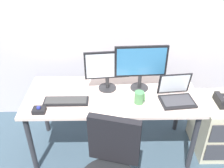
% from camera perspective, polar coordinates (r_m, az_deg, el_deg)
% --- Properties ---
extents(ground_plane, '(8.00, 8.00, 0.00)m').
position_cam_1_polar(ground_plane, '(2.85, 0.00, -14.41)').
color(ground_plane, '#364A59').
extents(back_wall, '(6.00, 0.10, 2.80)m').
position_cam_1_polar(back_wall, '(2.74, -0.24, 18.05)').
color(back_wall, '#C0B8BF').
rests_on(back_wall, ground).
extents(desk, '(1.67, 0.70, 0.72)m').
position_cam_1_polar(desk, '(2.42, 0.00, -3.89)').
color(desk, beige).
rests_on(desk, ground).
extents(file_cabinet, '(0.42, 0.53, 0.61)m').
position_cam_1_polar(file_cabinet, '(2.87, 23.22, -8.91)').
color(file_cabinet, beige).
rests_on(file_cabinet, ground).
extents(desk_phone, '(0.17, 0.20, 0.09)m').
position_cam_1_polar(desk_phone, '(2.66, 24.71, -3.56)').
color(desk_phone, black).
rests_on(desk_phone, file_cabinet).
extents(monitor_main, '(0.51, 0.18, 0.46)m').
position_cam_1_polar(monitor_main, '(2.35, 6.76, 4.61)').
color(monitor_main, '#262628').
rests_on(monitor_main, desk).
extents(monitor_side, '(0.44, 0.18, 0.40)m').
position_cam_1_polar(monitor_side, '(2.35, -1.13, 3.72)').
color(monitor_side, '#262628').
rests_on(monitor_side, desk).
extents(keyboard, '(0.41, 0.14, 0.03)m').
position_cam_1_polar(keyboard, '(2.31, -10.66, -3.92)').
color(keyboard, black).
rests_on(keyboard, desk).
extents(laptop, '(0.34, 0.29, 0.24)m').
position_cam_1_polar(laptop, '(2.36, 14.73, -2.44)').
color(laptop, black).
rests_on(laptop, desk).
extents(trackball_mouse, '(0.11, 0.09, 0.07)m').
position_cam_1_polar(trackball_mouse, '(2.24, -16.68, -5.81)').
color(trackball_mouse, black).
rests_on(trackball_mouse, desk).
extents(coffee_mug, '(0.10, 0.09, 0.12)m').
position_cam_1_polar(coffee_mug, '(2.25, 6.41, -3.14)').
color(coffee_mug, '#4B854F').
rests_on(coffee_mug, desk).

